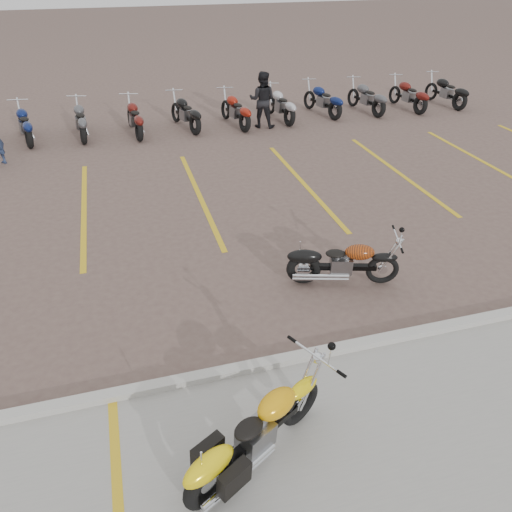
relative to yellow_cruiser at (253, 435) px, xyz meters
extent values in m
plane|color=brown|center=(0.74, 3.42, -0.44)|extent=(100.00, 100.00, 0.00)
cube|color=#ADAAA3|center=(0.74, 1.42, -0.38)|extent=(60.00, 0.18, 0.12)
torus|color=black|center=(0.70, 0.40, -0.13)|extent=(0.60, 0.40, 0.63)
torus|color=black|center=(-0.60, -0.34, -0.13)|extent=(0.66, 0.47, 0.67)
cube|color=black|center=(0.05, 0.03, -0.07)|extent=(1.15, 0.72, 0.10)
cube|color=slate|center=(0.01, 0.01, -0.01)|extent=(0.50, 0.45, 0.33)
ellipsoid|color=#E79F0C|center=(0.29, 0.16, 0.28)|extent=(0.64, 0.54, 0.29)
ellipsoid|color=black|center=(-0.10, -0.06, 0.24)|extent=(0.45, 0.40, 0.12)
torus|color=black|center=(3.18, 2.87, -0.15)|extent=(0.58, 0.27, 0.58)
torus|color=black|center=(1.86, 3.28, -0.15)|extent=(0.63, 0.33, 0.62)
cube|color=black|center=(2.52, 3.07, -0.10)|extent=(1.14, 0.45, 0.09)
cube|color=slate|center=(2.48, 3.08, -0.05)|extent=(0.44, 0.37, 0.30)
ellipsoid|color=black|center=(2.76, 3.00, 0.22)|extent=(0.58, 0.43, 0.27)
ellipsoid|color=black|center=(2.36, 3.12, 0.19)|extent=(0.40, 0.33, 0.11)
imported|color=black|center=(3.76, 12.24, 0.46)|extent=(1.08, 1.00, 1.79)
camera|label=1|loc=(-1.00, -3.59, 4.72)|focal=35.00mm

